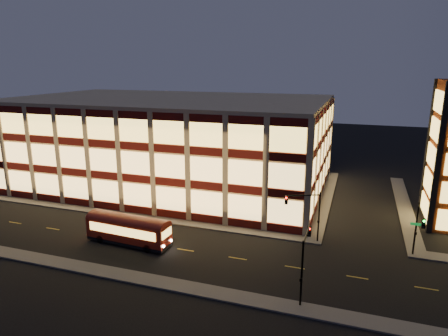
% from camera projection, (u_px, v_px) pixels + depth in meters
% --- Properties ---
extents(ground, '(200.00, 200.00, 0.00)m').
position_uv_depth(ground, '(135.00, 219.00, 52.46)').
color(ground, black).
rests_on(ground, ground).
extents(sidewalk_office_south, '(54.00, 2.00, 0.15)m').
position_uv_depth(sidewalk_office_south, '(119.00, 214.00, 54.30)').
color(sidewalk_office_south, '#514F4C').
rests_on(sidewalk_office_south, ground).
extents(sidewalk_office_east, '(2.00, 30.00, 0.15)m').
position_uv_depth(sidewalk_office_east, '(326.00, 198.00, 60.79)').
color(sidewalk_office_east, '#514F4C').
rests_on(sidewalk_office_east, ground).
extents(sidewalk_tower_west, '(2.00, 30.00, 0.15)m').
position_uv_depth(sidewalk_tower_west, '(404.00, 206.00, 57.33)').
color(sidewalk_tower_west, '#514F4C').
rests_on(sidewalk_tower_west, ground).
extents(sidewalk_near, '(100.00, 2.00, 0.15)m').
position_uv_depth(sidewalk_near, '(67.00, 264.00, 40.55)').
color(sidewalk_near, '#514F4C').
rests_on(sidewalk_near, ground).
extents(office_building, '(50.45, 30.45, 14.50)m').
position_uv_depth(office_building, '(170.00, 141.00, 67.04)').
color(office_building, tan).
rests_on(office_building, ground).
extents(traffic_signal_far, '(3.79, 1.87, 6.00)m').
position_uv_depth(traffic_signal_far, '(307.00, 209.00, 44.67)').
color(traffic_signal_far, black).
rests_on(traffic_signal_far, ground).
extents(traffic_signal_right, '(1.20, 4.37, 6.00)m').
position_uv_depth(traffic_signal_right, '(419.00, 224.00, 40.34)').
color(traffic_signal_right, black).
rests_on(traffic_signal_right, ground).
extents(traffic_signal_near, '(0.32, 4.45, 6.00)m').
position_uv_depth(traffic_signal_near, '(305.00, 254.00, 33.95)').
color(traffic_signal_near, black).
rests_on(traffic_signal_near, ground).
extents(trolley_bus, '(10.04, 3.13, 3.35)m').
position_uv_depth(trolley_bus, '(128.00, 228.00, 45.03)').
color(trolley_bus, maroon).
rests_on(trolley_bus, ground).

